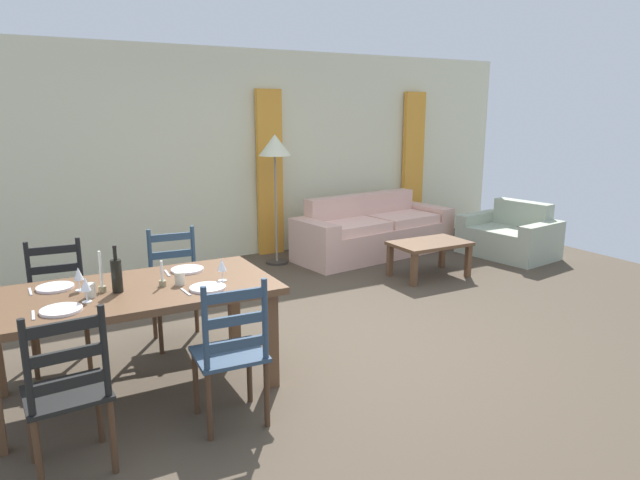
{
  "coord_description": "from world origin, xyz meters",
  "views": [
    {
      "loc": [
        -2.13,
        -3.74,
        1.92
      ],
      "look_at": [
        0.28,
        0.69,
        0.75
      ],
      "focal_mm": 31.32,
      "sensor_mm": 36.0,
      "label": 1
    }
  ],
  "objects_px": {
    "dining_table": "(132,301)",
    "wine_glass_far_left": "(78,275)",
    "dining_chair_far_right": "(176,287)",
    "armchair_upholstered": "(511,237)",
    "coffee_cup_primary": "(180,278)",
    "wine_bottle": "(117,275)",
    "wine_glass_near_right": "(222,266)",
    "coffee_cup_secondary": "(90,290)",
    "dining_chair_near_right": "(231,353)",
    "dining_chair_far_left": "(58,304)",
    "couch": "(372,233)",
    "dining_chair_near_left": "(68,392)",
    "standing_lamp": "(275,153)",
    "coffee_table": "(430,247)",
    "wine_glass_near_left": "(85,285)"
  },
  "relations": [
    {
      "from": "dining_table",
      "to": "wine_glass_far_left",
      "type": "relative_size",
      "value": 11.8
    },
    {
      "from": "dining_chair_far_right",
      "to": "armchair_upholstered",
      "type": "height_order",
      "value": "dining_chair_far_right"
    },
    {
      "from": "coffee_cup_primary",
      "to": "dining_table",
      "type": "bearing_deg",
      "value": 168.44
    },
    {
      "from": "wine_bottle",
      "to": "wine_glass_near_right",
      "type": "relative_size",
      "value": 1.96
    },
    {
      "from": "coffee_cup_primary",
      "to": "coffee_cup_secondary",
      "type": "height_order",
      "value": "same"
    },
    {
      "from": "dining_chair_near_right",
      "to": "coffee_cup_primary",
      "type": "bearing_deg",
      "value": 100.85
    },
    {
      "from": "dining_chair_far_left",
      "to": "couch",
      "type": "height_order",
      "value": "dining_chair_far_left"
    },
    {
      "from": "dining_chair_near_right",
      "to": "dining_chair_near_left",
      "type": "bearing_deg",
      "value": -176.79
    },
    {
      "from": "couch",
      "to": "standing_lamp",
      "type": "bearing_deg",
      "value": 172.14
    },
    {
      "from": "dining_table",
      "to": "dining_chair_far_left",
      "type": "distance_m",
      "value": 0.88
    },
    {
      "from": "dining_chair_near_right",
      "to": "couch",
      "type": "height_order",
      "value": "dining_chair_near_right"
    },
    {
      "from": "wine_bottle",
      "to": "couch",
      "type": "relative_size",
      "value": 0.13
    },
    {
      "from": "dining_chair_far_left",
      "to": "couch",
      "type": "bearing_deg",
      "value": 22.92
    },
    {
      "from": "wine_bottle",
      "to": "couch",
      "type": "bearing_deg",
      "value": 33.9
    },
    {
      "from": "dining_chair_far_right",
      "to": "dining_chair_near_left",
      "type": "bearing_deg",
      "value": -122.24
    },
    {
      "from": "wine_glass_far_left",
      "to": "couch",
      "type": "distance_m",
      "value": 4.56
    },
    {
      "from": "dining_chair_far_left",
      "to": "coffee_table",
      "type": "distance_m",
      "value": 4.04
    },
    {
      "from": "couch",
      "to": "wine_glass_near_right",
      "type": "bearing_deg",
      "value": -139.38
    },
    {
      "from": "wine_bottle",
      "to": "coffee_table",
      "type": "relative_size",
      "value": 0.35
    },
    {
      "from": "dining_table",
      "to": "coffee_cup_primary",
      "type": "bearing_deg",
      "value": -11.56
    },
    {
      "from": "wine_glass_near_right",
      "to": "wine_glass_far_left",
      "type": "bearing_deg",
      "value": 164.84
    },
    {
      "from": "dining_chair_near_right",
      "to": "wine_glass_near_right",
      "type": "height_order",
      "value": "dining_chair_near_right"
    },
    {
      "from": "wine_glass_far_left",
      "to": "coffee_cup_primary",
      "type": "xyz_separation_m",
      "value": [
        0.62,
        -0.19,
        -0.07
      ]
    },
    {
      "from": "armchair_upholstered",
      "to": "dining_chair_far_left",
      "type": "bearing_deg",
      "value": -172.52
    },
    {
      "from": "dining_chair_near_right",
      "to": "wine_glass_near_left",
      "type": "bearing_deg",
      "value": 141.87
    },
    {
      "from": "standing_lamp",
      "to": "dining_chair_far_right",
      "type": "bearing_deg",
      "value": -133.35
    },
    {
      "from": "dining_chair_near_left",
      "to": "couch",
      "type": "xyz_separation_m",
      "value": [
        4.07,
        3.21,
        -0.19
      ]
    },
    {
      "from": "dining_chair_near_left",
      "to": "dining_chair_far_right",
      "type": "distance_m",
      "value": 1.81
    },
    {
      "from": "wine_glass_far_left",
      "to": "couch",
      "type": "xyz_separation_m",
      "value": [
        3.89,
        2.32,
        -0.57
      ]
    },
    {
      "from": "dining_chair_far_right",
      "to": "standing_lamp",
      "type": "bearing_deg",
      "value": 46.65
    },
    {
      "from": "wine_glass_near_right",
      "to": "coffee_cup_secondary",
      "type": "bearing_deg",
      "value": 175.36
    },
    {
      "from": "coffee_table",
      "to": "armchair_upholstered",
      "type": "height_order",
      "value": "armchair_upholstered"
    },
    {
      "from": "dining_chair_near_right",
      "to": "coffee_cup_secondary",
      "type": "distance_m",
      "value": 1.02
    },
    {
      "from": "wine_glass_near_right",
      "to": "standing_lamp",
      "type": "relative_size",
      "value": 0.1
    },
    {
      "from": "wine_bottle",
      "to": "standing_lamp",
      "type": "bearing_deg",
      "value": 48.68
    },
    {
      "from": "armchair_upholstered",
      "to": "coffee_table",
      "type": "bearing_deg",
      "value": -170.9
    },
    {
      "from": "wine_glass_far_left",
      "to": "armchair_upholstered",
      "type": "bearing_deg",
      "value": 13.87
    },
    {
      "from": "wine_bottle",
      "to": "armchair_upholstered",
      "type": "bearing_deg",
      "value": 15.94
    },
    {
      "from": "dining_table",
      "to": "coffee_cup_primary",
      "type": "relative_size",
      "value": 21.11
    },
    {
      "from": "dining_table",
      "to": "wine_glass_far_left",
      "type": "bearing_deg",
      "value": 158.37
    },
    {
      "from": "dining_chair_near_right",
      "to": "wine_bottle",
      "type": "relative_size",
      "value": 3.04
    },
    {
      "from": "wine_bottle",
      "to": "coffee_cup_primary",
      "type": "distance_m",
      "value": 0.41
    },
    {
      "from": "standing_lamp",
      "to": "couch",
      "type": "bearing_deg",
      "value": -7.86
    },
    {
      "from": "dining_chair_near_left",
      "to": "wine_glass_near_left",
      "type": "height_order",
      "value": "dining_chair_near_left"
    },
    {
      "from": "dining_chair_far_right",
      "to": "wine_glass_near_right",
      "type": "distance_m",
      "value": 0.97
    },
    {
      "from": "dining_table",
      "to": "coffee_cup_primary",
      "type": "xyz_separation_m",
      "value": [
        0.31,
        -0.06,
        0.13
      ]
    },
    {
      "from": "dining_chair_near_left",
      "to": "dining_chair_far_right",
      "type": "bearing_deg",
      "value": 57.76
    },
    {
      "from": "dining_table",
      "to": "dining_chair_far_right",
      "type": "xyz_separation_m",
      "value": [
        0.48,
        0.76,
        -0.19
      ]
    },
    {
      "from": "wine_glass_near_right",
      "to": "coffee_cup_secondary",
      "type": "height_order",
      "value": "wine_glass_near_right"
    },
    {
      "from": "dining_table",
      "to": "coffee_cup_secondary",
      "type": "height_order",
      "value": "coffee_cup_secondary"
    }
  ]
}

